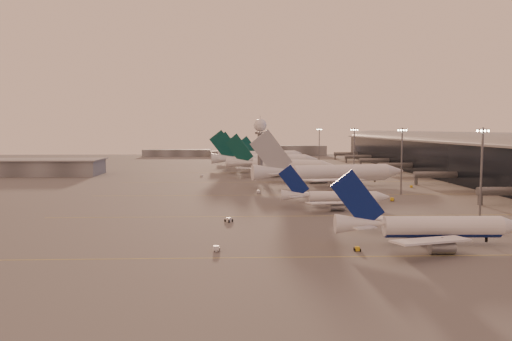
{
  "coord_description": "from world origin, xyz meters",
  "views": [
    {
      "loc": [
        -6.67,
        -128.84,
        24.71
      ],
      "look_at": [
        0.72,
        62.98,
        8.52
      ],
      "focal_mm": 35.0,
      "sensor_mm": 36.0,
      "label": 1
    }
  ],
  "objects": [
    {
      "name": "ground",
      "position": [
        0.0,
        0.0,
        0.0
      ],
      "size": [
        700.0,
        700.0,
        0.0
      ],
      "primitive_type": "plane",
      "color": "#535151",
      "rests_on": "ground"
    },
    {
      "name": "taxiway_markings",
      "position": [
        30.0,
        56.0,
        0.01
      ],
      "size": [
        180.0,
        185.25,
        0.02
      ],
      "color": "gold",
      "rests_on": "ground"
    },
    {
      "name": "terminal",
      "position": [
        107.88,
        110.09,
        10.52
      ],
      "size": [
        57.0,
        362.0,
        23.04
      ],
      "color": "black",
      "rests_on": "ground"
    },
    {
      "name": "hangar",
      "position": [
        -120.0,
        140.0,
        4.32
      ],
      "size": [
        82.0,
        27.0,
        8.5
      ],
      "color": "#5B5E62",
      "rests_on": "ground"
    },
    {
      "name": "radar_tower",
      "position": [
        5.0,
        120.0,
        20.95
      ],
      "size": [
        6.4,
        6.4,
        31.1
      ],
      "color": "slate",
      "rests_on": "ground"
    },
    {
      "name": "mast_a",
      "position": [
        58.0,
        0.0,
        13.74
      ],
      "size": [
        3.6,
        0.56,
        25.0
      ],
      "color": "slate",
      "rests_on": "ground"
    },
    {
      "name": "mast_b",
      "position": [
        55.0,
        55.0,
        13.74
      ],
      "size": [
        3.6,
        0.56,
        25.0
      ],
      "color": "slate",
      "rests_on": "ground"
    },
    {
      "name": "mast_c",
      "position": [
        50.0,
        110.0,
        13.74
      ],
      "size": [
        3.6,
        0.56,
        25.0
      ],
      "color": "slate",
      "rests_on": "ground"
    },
    {
      "name": "mast_d",
      "position": [
        48.0,
        200.0,
        13.74
      ],
      "size": [
        3.6,
        0.56,
        25.0
      ],
      "color": "slate",
      "rests_on": "ground"
    },
    {
      "name": "distant_horizon",
      "position": [
        2.62,
        325.14,
        3.89
      ],
      "size": [
        165.0,
        37.5,
        9.0
      ],
      "color": "#5B5E62",
      "rests_on": "ground"
    },
    {
      "name": "narrowbody_near",
      "position": [
        34.14,
        -25.87,
        3.27
      ],
      "size": [
        41.35,
        33.0,
        16.15
      ],
      "color": "white",
      "rests_on": "ground"
    },
    {
      "name": "narrowbody_mid",
      "position": [
        24.02,
        24.87,
        2.75
      ],
      "size": [
        34.77,
        27.71,
        13.58
      ],
      "color": "white",
      "rests_on": "ground"
    },
    {
      "name": "widebody_white",
      "position": [
        33.45,
        81.02,
        4.24
      ],
      "size": [
        68.74,
        54.54,
        24.47
      ],
      "color": "white",
      "rests_on": "ground"
    },
    {
      "name": "greentail_a",
      "position": [
        16.33,
        135.8,
        3.89
      ],
      "size": [
        58.18,
        46.18,
        22.04
      ],
      "color": "white",
      "rests_on": "ground"
    },
    {
      "name": "greentail_b",
      "position": [
        10.64,
        171.99,
        4.23
      ],
      "size": [
        65.92,
        53.2,
        23.94
      ],
      "color": "white",
      "rests_on": "ground"
    },
    {
      "name": "greentail_c",
      "position": [
        10.23,
        229.6,
        3.98
      ],
      "size": [
        62.1,
        50.06,
        22.54
      ],
      "color": "white",
      "rests_on": "ground"
    },
    {
      "name": "greentail_d",
      "position": [
        21.17,
        263.86,
        3.36
      ],
      "size": [
        51.07,
        40.67,
        19.04
      ],
      "color": "white",
      "rests_on": "ground"
    },
    {
      "name": "gsv_truck_a",
      "position": [
        -10.4,
        -30.04,
        1.22
      ],
      "size": [
        6.11,
        2.72,
        2.39
      ],
      "color": "silver",
      "rests_on": "ground"
    },
    {
      "name": "gsv_tug_near",
      "position": [
        17.58,
        -30.82,
        0.44
      ],
      "size": [
        1.94,
        3.09,
        0.86
      ],
      "color": "gold",
      "rests_on": "ground"
    },
    {
      "name": "gsv_catering_a",
      "position": [
        55.47,
        -11.04,
        2.1
      ],
      "size": [
        5.58,
        4.37,
        4.2
      ],
      "color": "silver",
      "rests_on": "ground"
    },
    {
      "name": "gsv_tug_mid",
      "position": [
        -8.85,
        1.5,
        0.56
      ],
      "size": [
        4.42,
        4.23,
        1.1
      ],
      "color": "silver",
      "rests_on": "ground"
    },
    {
      "name": "gsv_truck_b",
      "position": [
        46.67,
        37.45,
        1.27
      ],
      "size": [
        6.47,
        3.44,
        2.48
      ],
      "color": "gold",
      "rests_on": "ground"
    },
    {
      "name": "gsv_truck_c",
      "position": [
        1.97,
        60.01,
        1.27
      ],
      "size": [
        6.54,
        3.8,
        2.49
      ],
      "color": "silver",
      "rests_on": "ground"
    },
    {
      "name": "gsv_catering_b",
      "position": [
        66.6,
        76.03,
        1.89
      ],
      "size": [
        4.63,
        2.25,
        3.77
      ],
      "color": "gold",
      "rests_on": "ground"
    },
    {
      "name": "gsv_tug_far",
      "position": [
        23.55,
        100.47,
        0.5
      ],
      "size": [
        3.36,
        3.93,
        0.97
      ],
      "color": "#4F5254",
      "rests_on": "ground"
    },
    {
      "name": "gsv_truck_d",
      "position": [
        -24.75,
        126.94,
        0.96
      ],
      "size": [
        3.35,
        4.96,
        1.89
      ],
      "color": "silver",
      "rests_on": "ground"
    }
  ]
}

